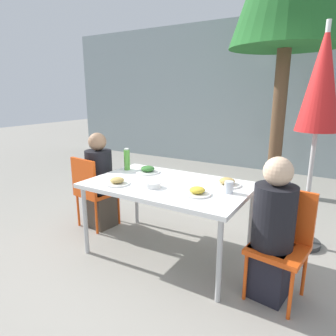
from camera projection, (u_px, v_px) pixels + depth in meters
ground_plane at (168, 253)px, 3.03m from camera, size 24.00×24.00×0.00m
building_facade at (271, 96)px, 5.93m from camera, size 10.00×0.20×3.00m
dining_table at (168, 188)px, 2.86m from camera, size 1.52×0.95×0.74m
chair_left at (92, 188)px, 3.48m from camera, size 0.45×0.45×0.85m
person_left at (100, 183)px, 3.50m from camera, size 0.31×0.31×1.13m
chair_right at (282, 236)px, 2.32m from camera, size 0.45×0.45×0.85m
person_right at (272, 233)px, 2.28m from camera, size 0.32×0.32×1.13m
closed_umbrella at (321, 87)px, 2.78m from camera, size 0.40×0.40×2.20m
plate_0 at (117, 182)px, 2.81m from camera, size 0.24×0.24×0.07m
plate_1 at (227, 183)px, 2.78m from camera, size 0.26×0.26×0.07m
plate_2 at (148, 170)px, 3.22m from camera, size 0.27×0.27×0.07m
plate_3 at (197, 192)px, 2.53m from camera, size 0.24×0.24×0.07m
bottle at (127, 159)px, 3.31m from camera, size 0.07×0.07×0.24m
drinking_cup at (229, 187)px, 2.57m from camera, size 0.08×0.08×0.10m
salad_bowl at (153, 185)px, 2.72m from camera, size 0.15×0.15×0.05m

